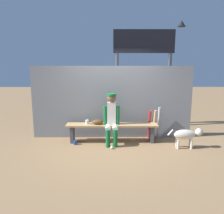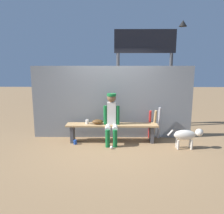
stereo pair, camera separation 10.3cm
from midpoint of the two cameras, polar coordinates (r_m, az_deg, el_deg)
The scene contains 13 objects.
ground_plane at distance 5.83m, azimuth -0.51°, elevation -8.97°, with size 30.00×30.00×0.00m, color olive.
chainlink_fence at distance 5.95m, azimuth -0.52°, elevation 1.17°, with size 4.32×0.03×1.96m, color gray.
dugout_bench at distance 5.72m, azimuth -0.52°, elevation -5.50°, with size 2.36×0.36×0.47m.
player_seated at distance 5.53m, azimuth -0.65°, elevation -2.61°, with size 0.41×0.55×1.27m.
baseball_glove at distance 5.69m, azimuth -4.26°, elevation -3.87°, with size 0.28×0.20×0.12m, color #593819.
bat_aluminum_red at distance 6.03m, azimuth 9.20°, elevation -4.47°, with size 0.06×0.06×0.80m, color #B22323.
bat_wood_tan at distance 6.00m, azimuth 10.36°, elevation -4.51°, with size 0.06×0.06×0.82m, color tan.
bat_aluminum_silver at distance 6.11m, azimuth 11.55°, elevation -4.01°, with size 0.06×0.06×0.87m, color #B7B7BC.
baseball at distance 5.34m, azimuth -0.61°, elevation -10.44°, with size 0.07×0.07×0.07m, color white.
cup_on_ground at distance 5.70m, azimuth -10.04°, elevation -9.02°, with size 0.08×0.08×0.11m, color #1E47AD.
cup_on_bench at distance 5.73m, azimuth -7.02°, elevation -3.87°, with size 0.08×0.08×0.11m, color silver.
scoreboard at distance 7.09m, azimuth 8.38°, elevation 13.26°, with size 2.17×0.27×3.29m.
dog at distance 5.58m, azimuth 18.35°, elevation -6.81°, with size 0.84×0.20×0.49m.
Camera 1 is at (-0.03, -5.49, 1.96)m, focal length 35.27 mm.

